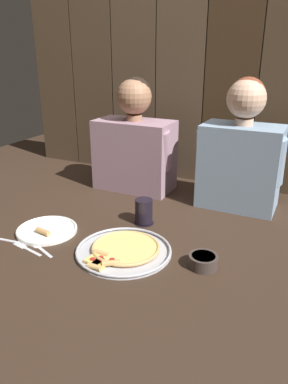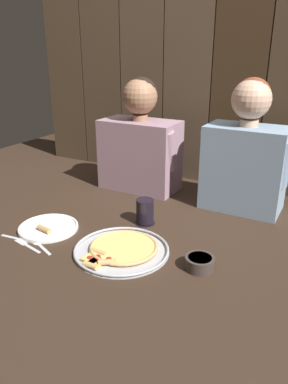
{
  "view_description": "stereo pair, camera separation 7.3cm",
  "coord_description": "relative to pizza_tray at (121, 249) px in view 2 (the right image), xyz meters",
  "views": [
    {
      "loc": [
        0.59,
        -1.1,
        0.71
      ],
      "look_at": [
        -0.0,
        0.1,
        0.18
      ],
      "focal_mm": 34.43,
      "sensor_mm": 36.0,
      "label": 1
    },
    {
      "loc": [
        0.65,
        -1.07,
        0.71
      ],
      "look_at": [
        -0.0,
        0.1,
        0.18
      ],
      "focal_mm": 34.43,
      "sensor_mm": 36.0,
      "label": 2
    }
  ],
  "objects": [
    {
      "name": "drinking_glass",
      "position": [
        -0.04,
        0.25,
        0.04
      ],
      "size": [
        0.09,
        0.09,
        0.11
      ],
      "color": "black",
      "rests_on": "ground"
    },
    {
      "name": "table_knife",
      "position": [
        -0.34,
        -0.14,
        -0.01
      ],
      "size": [
        0.16,
        0.05,
        0.01
      ],
      "color": "silver",
      "rests_on": "ground"
    },
    {
      "name": "diner_right",
      "position": [
        0.28,
        0.62,
        0.26
      ],
      "size": [
        0.39,
        0.21,
        0.59
      ],
      "color": "#849EB7",
      "rests_on": "ground"
    },
    {
      "name": "wooden_backdrop_wall",
      "position": [
        0.0,
        0.89,
        0.54
      ],
      "size": [
        2.19,
        0.03,
        1.11
      ],
      "color": "#493826",
      "rests_on": "ground"
    },
    {
      "name": "dipping_bowl",
      "position": [
        0.29,
        0.04,
        0.01
      ],
      "size": [
        0.1,
        0.1,
        0.04
      ],
      "color": "#3D332D",
      "rests_on": "ground"
    },
    {
      "name": "diner_left",
      "position": [
        -0.27,
        0.62,
        0.24
      ],
      "size": [
        0.44,
        0.21,
        0.58
      ],
      "color": "gray",
      "rests_on": "ground"
    },
    {
      "name": "table_fork",
      "position": [
        -0.42,
        -0.12,
        -0.01
      ],
      "size": [
        0.13,
        0.03,
        0.01
      ],
      "color": "silver",
      "rests_on": "ground"
    },
    {
      "name": "ground_plane",
      "position": [
        0.0,
        0.07,
        -0.01
      ],
      "size": [
        3.2,
        3.2,
        0.0
      ],
      "primitive_type": "plane",
      "color": "#332319"
    },
    {
      "name": "table_spoon",
      "position": [
        -0.3,
        -0.11,
        -0.01
      ],
      "size": [
        0.14,
        0.07,
        0.01
      ],
      "color": "silver",
      "rests_on": "ground"
    },
    {
      "name": "dinner_plate",
      "position": [
        -0.36,
        0.0,
        -0.0
      ],
      "size": [
        0.25,
        0.25,
        0.03
      ],
      "color": "white",
      "rests_on": "ground"
    },
    {
      "name": "pizza_tray",
      "position": [
        0.0,
        0.0,
        0.0
      ],
      "size": [
        0.35,
        0.35,
        0.03
      ],
      "color": "#B2B2B7",
      "rests_on": "ground"
    }
  ]
}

